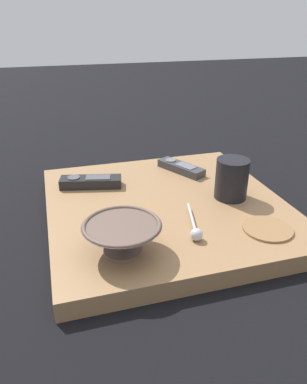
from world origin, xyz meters
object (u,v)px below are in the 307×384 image
object	(u,v)px
teaspoon	(196,231)
tv_remote_far	(91,182)
cereal_bowl	(122,236)
coffee_mug	(232,179)
tv_remote_near	(181,168)
drink_coaster	(268,229)

from	to	relation	value
teaspoon	tv_remote_far	size ratio (longest dim) A/B	0.85
tv_remote_far	cereal_bowl	bearing A→B (deg)	93.46
coffee_mug	tv_remote_far	xyz separation A→B (m)	(0.33, -0.16, -0.04)
cereal_bowl	tv_remote_near	bearing A→B (deg)	-125.27
teaspoon	tv_remote_far	distance (m)	0.35
cereal_bowl	coffee_mug	world-z (taller)	coffee_mug
cereal_bowl	tv_remote_near	distance (m)	0.43
coffee_mug	teaspoon	distance (m)	0.21
tv_remote_near	cereal_bowl	bearing A→B (deg)	54.73
teaspoon	drink_coaster	bearing A→B (deg)	172.95
cereal_bowl	teaspoon	world-z (taller)	cereal_bowl
cereal_bowl	coffee_mug	xyz separation A→B (m)	(-0.31, -0.16, 0.01)
cereal_bowl	tv_remote_near	world-z (taller)	cereal_bowl
tv_remote_far	drink_coaster	xyz separation A→B (m)	(-0.33, 0.32, -0.01)
tv_remote_far	drink_coaster	distance (m)	0.47
tv_remote_near	tv_remote_far	xyz separation A→B (m)	(0.27, 0.03, 0.00)
teaspoon	tv_remote_near	bearing A→B (deg)	-105.13
cereal_bowl	drink_coaster	size ratio (longest dim) A/B	1.44
coffee_mug	tv_remote_far	distance (m)	0.37
teaspoon	drink_coaster	xyz separation A→B (m)	(-0.16, 0.02, -0.01)
coffee_mug	tv_remote_near	xyz separation A→B (m)	(0.06, -0.19, -0.04)
cereal_bowl	drink_coaster	distance (m)	0.32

